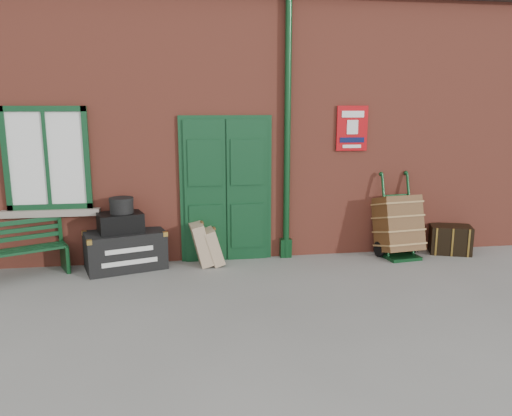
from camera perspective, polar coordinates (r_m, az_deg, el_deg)
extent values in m
plane|color=gray|center=(6.67, 0.49, -9.50)|extent=(80.00, 80.00, 0.00)
cube|color=#A04633|center=(9.70, -2.87, 9.25)|extent=(10.00, 4.00, 4.00)
cube|color=#38302B|center=(9.84, -3.00, 21.86)|extent=(10.30, 4.30, 0.30)
cube|color=#0F391D|center=(7.74, -3.44, 1.92)|extent=(1.42, 0.12, 2.32)
cube|color=white|center=(7.85, -22.80, 5.23)|extent=(1.20, 0.08, 1.50)
cylinder|color=#0E3819|center=(7.74, 3.61, 8.63)|extent=(0.10, 0.10, 4.00)
cube|color=#B20C11|center=(8.08, 10.92, 8.93)|extent=(0.50, 0.03, 0.70)
cube|color=#0F391D|center=(7.78, -25.71, -4.47)|extent=(1.36, 0.87, 0.04)
cube|color=#0F391D|center=(7.91, -26.05, -2.38)|extent=(1.23, 0.58, 0.36)
cube|color=#0E3819|center=(7.93, -20.99, -5.29)|extent=(0.21, 0.39, 0.40)
cube|color=black|center=(7.73, -14.70, -4.66)|extent=(1.27, 0.92, 0.57)
cube|color=black|center=(7.63, -15.24, -1.59)|extent=(0.73, 0.61, 0.28)
cylinder|color=black|center=(7.57, -15.12, 0.30)|extent=(0.42, 0.42, 0.23)
cube|color=tan|center=(7.68, -6.30, -4.08)|extent=(0.37, 0.49, 0.67)
cube|color=tan|center=(7.69, -4.94, -4.39)|extent=(0.35, 0.44, 0.57)
cube|color=#0E3819|center=(8.34, 16.33, -5.40)|extent=(0.56, 0.43, 0.05)
cylinder|color=#0E3819|center=(8.22, 14.55, -0.91)|extent=(0.09, 0.37, 1.31)
cylinder|color=#0E3819|center=(8.46, 17.21, -0.71)|extent=(0.09, 0.37, 1.31)
cylinder|color=black|center=(8.33, 13.86, -4.58)|extent=(0.08, 0.25, 0.25)
cylinder|color=black|center=(8.64, 17.32, -4.20)|extent=(0.08, 0.25, 0.25)
cube|color=brown|center=(8.35, 15.92, -1.73)|extent=(0.72, 0.77, 0.97)
cube|color=black|center=(8.86, 21.30, -3.35)|extent=(0.75, 0.61, 0.46)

